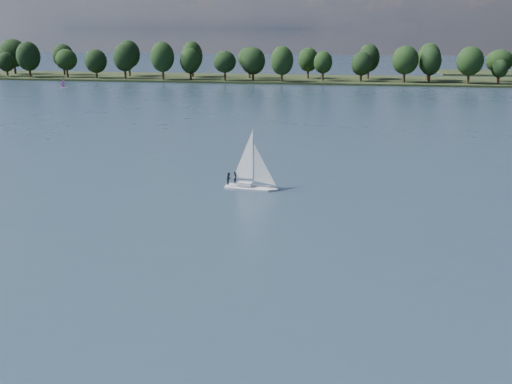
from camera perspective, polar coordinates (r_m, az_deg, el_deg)
ground at (r=121.62m, az=3.99°, el=6.63°), size 700.00×700.00×0.00m
far_shore at (r=232.57m, az=6.84°, el=11.02°), size 660.00×40.00×1.50m
sailboat at (r=72.29m, az=-0.82°, el=2.04°), size 6.31×2.17×8.16m
dinghy_pink at (r=210.11m, az=-18.61°, el=10.07°), size 2.77×2.34×4.22m
treeline at (r=228.27m, az=7.12°, el=12.94°), size 562.51×73.71×17.81m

